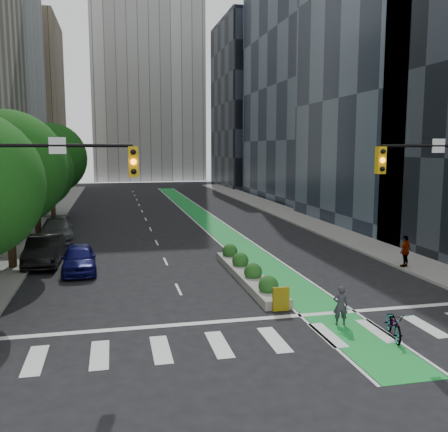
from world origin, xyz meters
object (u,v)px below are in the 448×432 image
parked_car_left_mid (44,250)px  median_planter (247,272)px  cyclist (340,305)px  parked_car_left_far (57,230)px  bicycle (394,324)px  parked_car_left_near (79,259)px  pedestrian_far (405,251)px

parked_car_left_mid → median_planter: bearing=-26.8°
cyclist → parked_car_left_far: bearing=-43.0°
cyclist → parked_car_left_mid: 17.80m
parked_car_left_mid → parked_car_left_far: 7.75m
bicycle → parked_car_left_near: parked_car_left_near is taller
parked_car_left_near → bicycle: bearing=-49.9°
bicycle → pedestrian_far: pedestrian_far is taller
parked_car_left_far → pedestrian_far: size_ratio=3.08×
parked_car_left_mid → pedestrian_far: (19.70, -5.54, 0.18)m
median_planter → parked_car_left_mid: 12.03m
median_planter → parked_car_left_near: (-8.54, 3.43, 0.38)m
median_planter → parked_car_left_far: (-10.70, 13.44, 0.42)m
median_planter → parked_car_left_far: size_ratio=1.89×
parked_car_left_near → parked_car_left_mid: (-2.06, 2.25, 0.10)m
bicycle → cyclist: size_ratio=1.26×
median_planter → cyclist: cyclist is taller
bicycle → parked_car_left_far: 26.12m
bicycle → cyclist: cyclist is taller
bicycle → parked_car_left_far: size_ratio=0.36×
parked_car_left_near → parked_car_left_far: (-2.16, 10.01, 0.04)m
pedestrian_far → parked_car_left_near: bearing=-40.3°
pedestrian_far → median_planter: bearing=-28.9°
bicycle → parked_car_left_far: bearing=139.1°
parked_car_left_near → parked_car_left_far: size_ratio=0.81×
parked_car_left_mid → bicycle: bearing=-45.4°
parked_car_left_mid → parked_car_left_far: bearing=92.2°
median_planter → bicycle: bearing=-71.2°
parked_car_left_near → parked_car_left_far: 10.24m
cyclist → parked_car_left_far: (-12.41, 20.62, 0.02)m
parked_car_left_mid → pedestrian_far: bearing=-14.3°
bicycle → parked_car_left_far: parked_car_left_far is taller
parked_car_left_near → parked_car_left_far: parked_car_left_far is taller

